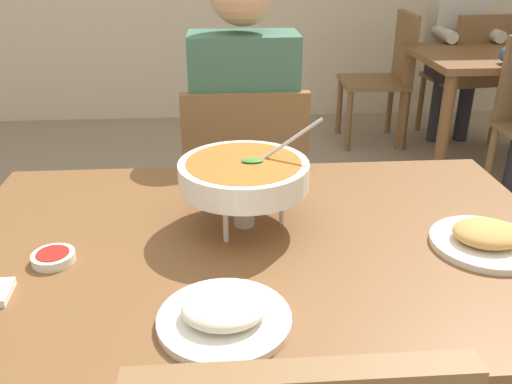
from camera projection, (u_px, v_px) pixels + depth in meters
dining_table_main at (261, 275)px, 1.27m from camera, size 1.39×0.90×0.72m
chair_diner_main at (244, 190)px, 1.99m from camera, size 0.44×0.44×0.90m
diner_main at (243, 125)px, 1.92m from camera, size 0.40×0.45×1.31m
curry_bowl at (244, 175)px, 1.24m from camera, size 0.33×0.30×0.26m
rice_plate at (224, 314)px, 0.96m from camera, size 0.24×0.24×0.06m
appetizer_plate at (486, 238)px, 1.20m from camera, size 0.24×0.24×0.06m
sauce_dish at (53, 257)px, 1.14m from camera, size 0.09×0.09×0.02m
dining_table_far at (498, 74)px, 3.30m from camera, size 1.00×0.80×0.72m
chair_bg_middle at (470, 71)px, 3.78m from camera, size 0.49×0.49×0.90m
chair_bg_corner at (387, 71)px, 3.77m from camera, size 0.46×0.46×0.90m
patron_bg_middle at (457, 34)px, 3.76m from camera, size 0.40×0.45×1.31m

